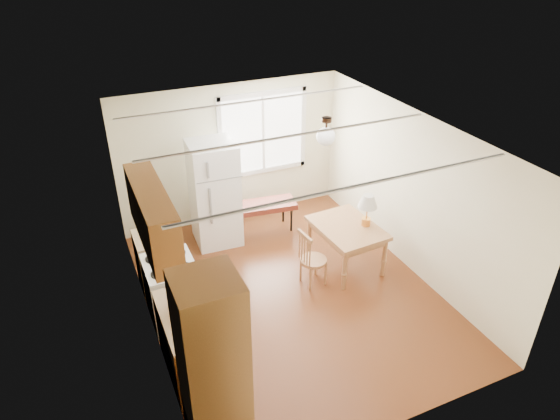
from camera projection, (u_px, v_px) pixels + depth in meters
room_shell at (291, 221)px, 6.78m from camera, size 4.60×5.60×2.62m
kitchen_run at (182, 307)px, 5.88m from camera, size 0.65×3.40×2.20m
window_unit at (263, 133)px, 8.80m from camera, size 1.64×0.05×1.51m
pendant_light at (326, 135)px, 6.85m from camera, size 0.26×0.26×0.40m
refrigerator at (215, 194)px, 8.23m from camera, size 0.78×0.79×1.79m
bench at (260, 207)px, 8.61m from camera, size 1.29×0.62×0.57m
dining_table at (347, 232)px, 7.72m from camera, size 0.94×1.21×0.72m
chair at (309, 256)px, 7.33m from camera, size 0.41×0.40×0.90m
table_lamp at (368, 204)px, 7.51m from camera, size 0.30×0.30×0.52m
coffee_maker at (182, 299)px, 5.72m from camera, size 0.20×0.24×0.32m
kettle at (181, 302)px, 5.71m from camera, size 0.13×0.13×0.26m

